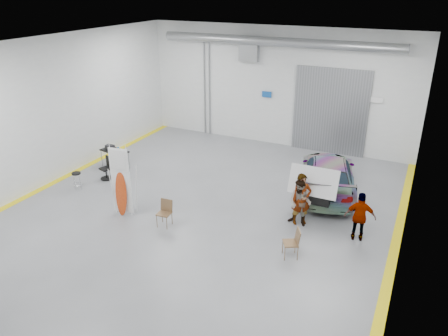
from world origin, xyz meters
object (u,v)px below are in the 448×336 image
at_px(person_b, 300,203).
at_px(work_table, 113,150).
at_px(office_chair, 107,169).
at_px(shop_stool, 77,181).
at_px(person_c, 360,217).
at_px(surfboard_display, 120,187).
at_px(folding_chair_far, 290,248).
at_px(person_a, 301,199).
at_px(sedan_car, 328,174).
at_px(folding_chair_near, 165,218).

bearing_deg(person_b, work_table, -179.62).
bearing_deg(office_chair, shop_stool, -87.60).
distance_m(person_c, office_chair, 10.72).
xyz_separation_m(surfboard_display, office_chair, (-2.58, 2.28, -0.68)).
bearing_deg(folding_chair_far, shop_stool, -122.95).
relative_size(person_b, shop_stool, 2.30).
relative_size(person_a, folding_chair_far, 1.95).
relative_size(folding_chair_far, shop_stool, 1.30).
bearing_deg(surfboard_display, person_a, 12.05).
bearing_deg(office_chair, surfboard_display, -23.42).
relative_size(sedan_car, folding_chair_far, 5.30).
height_order(folding_chair_near, folding_chair_far, folding_chair_far).
bearing_deg(work_table, surfboard_display, -47.91).
bearing_deg(person_a, person_c, -40.60).
bearing_deg(office_chair, sedan_car, 36.23).
distance_m(person_a, office_chair, 8.69).
bearing_deg(person_b, person_c, 6.00).
distance_m(person_a, work_table, 9.27).
bearing_deg(sedan_car, office_chair, 3.98).
xyz_separation_m(person_a, person_c, (2.04, -0.20, -0.09)).
relative_size(person_a, office_chair, 1.92).
relative_size(sedan_car, folding_chair_near, 5.45).
bearing_deg(surfboard_display, person_b, 11.19).
height_order(shop_stool, office_chair, office_chair).
relative_size(work_table, office_chair, 1.46).
distance_m(sedan_car, shop_stool, 10.26).
xyz_separation_m(person_b, surfboard_display, (-6.08, -2.09, 0.25)).
distance_m(person_b, surfboard_display, 6.43).
height_order(sedan_car, work_table, sedan_car).
bearing_deg(surfboard_display, shop_stool, 155.57).
height_order(person_a, work_table, person_a).
bearing_deg(folding_chair_near, person_c, 13.66).
bearing_deg(work_table, folding_chair_near, -34.91).
height_order(person_a, person_c, person_a).
bearing_deg(folding_chair_far, person_c, 110.29).
relative_size(sedan_car, surfboard_display, 1.87).
xyz_separation_m(folding_chair_near, folding_chair_far, (4.55, 0.09, 0.01)).
bearing_deg(shop_stool, person_b, 7.54).
height_order(surfboard_display, work_table, surfboard_display).
distance_m(sedan_car, person_a, 3.02).
distance_m(sedan_car, folding_chair_far, 5.16).
height_order(person_c, work_table, person_c).
height_order(shop_stool, work_table, work_table).
bearing_deg(folding_chair_far, surfboard_display, -117.35).
bearing_deg(folding_chair_near, person_b, 22.41).
height_order(person_a, person_b, person_a).
bearing_deg(shop_stool, folding_chair_far, -5.05).
relative_size(person_a, folding_chair_near, 2.00).
height_order(sedan_car, person_a, person_a).
bearing_deg(office_chair, folding_chair_near, -9.42).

